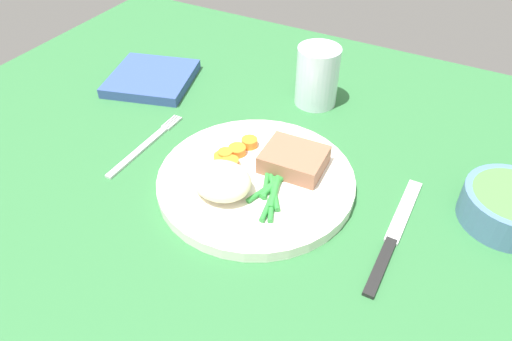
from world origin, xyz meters
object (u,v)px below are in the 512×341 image
meat_portion (294,159)px  knife (393,236)px  water_glass (317,80)px  napkin (152,78)px  salad_bowl (510,205)px  dinner_plate (256,181)px  fork (146,145)px

meat_portion → knife: 16.21cm
water_glass → napkin: (-27.98, -7.91, -3.29)cm
meat_portion → knife: (15.36, -4.43, -2.68)cm
knife → meat_portion: bearing=163.9°
salad_bowl → napkin: (-59.29, 5.87, -1.58)cm
water_glass → napkin: bearing=-164.2°
knife → napkin: bearing=162.4°
napkin → water_glass: bearing=15.8°
water_glass → dinner_plate: bearing=-87.2°
meat_portion → fork: meat_portion is taller
knife → dinner_plate: bearing=179.2°
salad_bowl → meat_portion: bearing=-169.4°
dinner_plate → water_glass: water_glass is taller
dinner_plate → fork: bearing=-179.2°
dinner_plate → fork: 18.51cm
knife → napkin: napkin is taller
fork → knife: size_ratio=0.81×
meat_portion → salad_bowl: size_ratio=0.72×
knife → salad_bowl: salad_bowl is taller
meat_portion → fork: bearing=-168.7°
fork → salad_bowl: salad_bowl is taller
napkin → knife: bearing=-17.7°
dinner_plate → knife: bearing=-0.9°
dinner_plate → water_glass: (-1.12, 22.90, 3.34)cm
dinner_plate → meat_portion: (3.55, 4.14, 2.08)cm
meat_portion → napkin: (-32.64, 10.85, -2.03)cm
water_glass → salad_bowl: 34.25cm
meat_portion → fork: 22.65cm
fork → salad_bowl: size_ratio=1.46×
meat_portion → salad_bowl: salad_bowl is taller
fork → knife: knife is taller
meat_portion → dinner_plate: bearing=-130.6°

